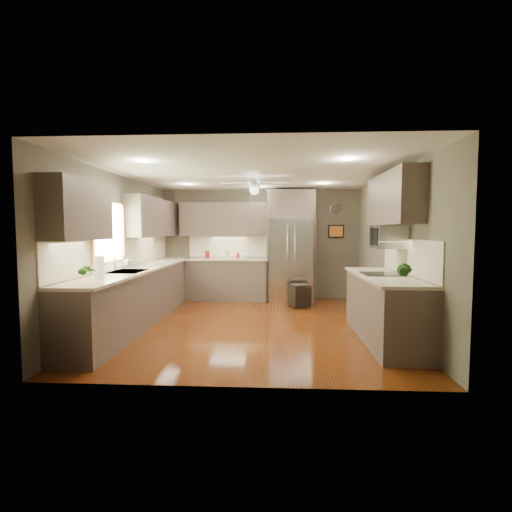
# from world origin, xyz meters

# --- Properties ---
(floor) EXTENTS (5.00, 5.00, 0.00)m
(floor) POSITION_xyz_m (0.00, 0.00, 0.00)
(floor) COLOR #461F09
(floor) RESTS_ON ground
(ceiling) EXTENTS (5.00, 5.00, 0.00)m
(ceiling) POSITION_xyz_m (0.00, 0.00, 2.50)
(ceiling) COLOR white
(ceiling) RESTS_ON ground
(wall_back) EXTENTS (4.50, 0.00, 4.50)m
(wall_back) POSITION_xyz_m (0.00, 2.50, 1.25)
(wall_back) COLOR brown
(wall_back) RESTS_ON ground
(wall_front) EXTENTS (4.50, 0.00, 4.50)m
(wall_front) POSITION_xyz_m (0.00, -2.50, 1.25)
(wall_front) COLOR brown
(wall_front) RESTS_ON ground
(wall_left) EXTENTS (0.00, 5.00, 5.00)m
(wall_left) POSITION_xyz_m (-2.25, 0.00, 1.25)
(wall_left) COLOR brown
(wall_left) RESTS_ON ground
(wall_right) EXTENTS (0.00, 5.00, 5.00)m
(wall_right) POSITION_xyz_m (2.25, 0.00, 1.25)
(wall_right) COLOR brown
(wall_right) RESTS_ON ground
(canister_a) EXTENTS (0.13, 0.13, 0.17)m
(canister_a) POSITION_xyz_m (-1.17, 2.18, 1.02)
(canister_a) COLOR maroon
(canister_a) RESTS_ON back_run
(canister_c) EXTENTS (0.12, 0.12, 0.16)m
(canister_c) POSITION_xyz_m (-0.72, 2.19, 1.03)
(canister_c) COLOR #C6B494
(canister_c) RESTS_ON back_run
(canister_d) EXTENTS (0.07, 0.07, 0.11)m
(canister_d) POSITION_xyz_m (-0.48, 2.20, 1.00)
(canister_d) COLOR maroon
(canister_d) RESTS_ON back_run
(soap_bottle) EXTENTS (0.11, 0.11, 0.21)m
(soap_bottle) POSITION_xyz_m (-2.07, -0.13, 1.04)
(soap_bottle) COLOR white
(soap_bottle) RESTS_ON left_run
(potted_plant_left) EXTENTS (0.16, 0.11, 0.30)m
(potted_plant_left) POSITION_xyz_m (-1.94, -1.76, 1.09)
(potted_plant_left) COLOR #1E4F16
(potted_plant_left) RESTS_ON left_run
(potted_plant_right) EXTENTS (0.22, 0.19, 0.33)m
(potted_plant_right) POSITION_xyz_m (1.91, -1.66, 1.11)
(potted_plant_right) COLOR #1E4F16
(potted_plant_right) RESTS_ON right_run
(bowl) EXTENTS (0.25, 0.25, 0.05)m
(bowl) POSITION_xyz_m (-0.31, 2.18, 0.97)
(bowl) COLOR #C6B494
(bowl) RESTS_ON back_run
(left_run) EXTENTS (0.65, 4.70, 1.45)m
(left_run) POSITION_xyz_m (-1.95, 0.15, 0.48)
(left_run) COLOR #50413A
(left_run) RESTS_ON ground
(back_run) EXTENTS (1.85, 0.65, 1.45)m
(back_run) POSITION_xyz_m (-0.72, 2.20, 0.48)
(back_run) COLOR #50413A
(back_run) RESTS_ON ground
(uppers) EXTENTS (4.50, 4.70, 0.95)m
(uppers) POSITION_xyz_m (-0.74, 0.71, 1.87)
(uppers) COLOR #50413A
(uppers) RESTS_ON wall_left
(window) EXTENTS (0.05, 1.12, 0.92)m
(window) POSITION_xyz_m (-2.22, -0.50, 1.55)
(window) COLOR #BFF2B2
(window) RESTS_ON wall_left
(sink) EXTENTS (0.50, 0.70, 0.32)m
(sink) POSITION_xyz_m (-1.93, -0.50, 0.91)
(sink) COLOR silver
(sink) RESTS_ON left_run
(refrigerator) EXTENTS (1.06, 0.75, 2.45)m
(refrigerator) POSITION_xyz_m (0.70, 2.16, 1.19)
(refrigerator) COLOR silver
(refrigerator) RESTS_ON ground
(right_run) EXTENTS (0.70, 2.20, 1.45)m
(right_run) POSITION_xyz_m (1.93, -0.80, 0.48)
(right_run) COLOR #50413A
(right_run) RESTS_ON ground
(microwave) EXTENTS (0.43, 0.55, 0.34)m
(microwave) POSITION_xyz_m (2.03, -0.55, 1.48)
(microwave) COLOR silver
(microwave) RESTS_ON wall_right
(ceiling_fan) EXTENTS (1.18, 1.18, 0.32)m
(ceiling_fan) POSITION_xyz_m (-0.00, 0.30, 2.33)
(ceiling_fan) COLOR white
(ceiling_fan) RESTS_ON ceiling
(recessed_lights) EXTENTS (2.84, 3.14, 0.01)m
(recessed_lights) POSITION_xyz_m (-0.04, 0.40, 2.49)
(recessed_lights) COLOR white
(recessed_lights) RESTS_ON ceiling
(wall_clock) EXTENTS (0.30, 0.03, 0.30)m
(wall_clock) POSITION_xyz_m (1.75, 2.48, 2.05)
(wall_clock) COLOR white
(wall_clock) RESTS_ON wall_back
(framed_print) EXTENTS (0.36, 0.03, 0.30)m
(framed_print) POSITION_xyz_m (1.75, 2.48, 1.55)
(framed_print) COLOR black
(framed_print) RESTS_ON wall_back
(stool) EXTENTS (0.47, 0.47, 0.45)m
(stool) POSITION_xyz_m (0.86, 1.41, 0.24)
(stool) COLOR black
(stool) RESTS_ON ground
(paper_towel) EXTENTS (0.13, 0.13, 0.34)m
(paper_towel) POSITION_xyz_m (-1.95, -1.38, 1.08)
(paper_towel) COLOR white
(paper_towel) RESTS_ON left_run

